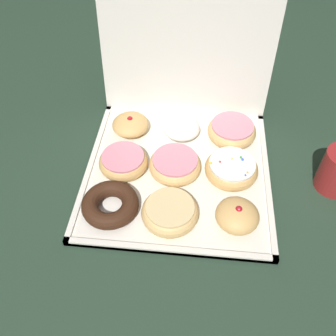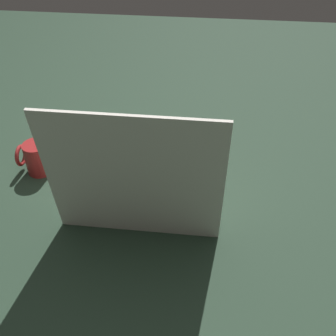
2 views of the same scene
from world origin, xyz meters
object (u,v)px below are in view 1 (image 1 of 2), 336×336
(pink_frosted_donut_3, at_px, (124,161))
(pink_frosted_donut_8, at_px, (232,131))
(jelly_filled_donut_6, at_px, (130,125))
(chocolate_cake_ring_donut_0, at_px, (110,204))
(glazed_ring_donut_1, at_px, (170,212))
(sprinkle_donut_5, at_px, (231,170))
(pink_frosted_donut_4, at_px, (175,165))
(powdered_filled_donut_7, at_px, (182,128))
(jelly_filled_donut_2, at_px, (237,216))
(donut_box, at_px, (177,172))

(pink_frosted_donut_3, distance_m, pink_frosted_donut_8, 0.27)
(jelly_filled_donut_6, xyz_separation_m, pink_frosted_donut_8, (0.25, 0.00, 0.00))
(chocolate_cake_ring_donut_0, relative_size, pink_frosted_donut_3, 1.06)
(glazed_ring_donut_1, xyz_separation_m, sprinkle_donut_5, (0.12, 0.13, 0.00))
(sprinkle_donut_5, relative_size, jelly_filled_donut_6, 1.31)
(glazed_ring_donut_1, distance_m, pink_frosted_donut_4, 0.13)
(glazed_ring_donut_1, relative_size, powdered_filled_donut_7, 1.29)
(pink_frosted_donut_4, xyz_separation_m, jelly_filled_donut_6, (-0.12, 0.12, -0.00))
(pink_frosted_donut_4, bearing_deg, pink_frosted_donut_8, 44.57)
(jelly_filled_donut_2, bearing_deg, pink_frosted_donut_4, 137.05)
(donut_box, bearing_deg, pink_frosted_donut_4, -168.87)
(sprinkle_donut_5, bearing_deg, jelly_filled_donut_2, -85.91)
(glazed_ring_donut_1, height_order, jelly_filled_donut_2, jelly_filled_donut_2)
(powdered_filled_donut_7, bearing_deg, sprinkle_donut_5, -46.93)
(glazed_ring_donut_1, xyz_separation_m, pink_frosted_donut_8, (0.13, 0.25, 0.00))
(chocolate_cake_ring_donut_0, relative_size, glazed_ring_donut_1, 1.01)
(pink_frosted_donut_4, distance_m, powdered_filled_donut_7, 0.13)
(glazed_ring_donut_1, bearing_deg, pink_frosted_donut_8, 63.20)
(pink_frosted_donut_4, height_order, jelly_filled_donut_6, jelly_filled_donut_6)
(pink_frosted_donut_4, height_order, powdered_filled_donut_7, powdered_filled_donut_7)
(glazed_ring_donut_1, height_order, sprinkle_donut_5, sprinkle_donut_5)
(chocolate_cake_ring_donut_0, height_order, powdered_filled_donut_7, powdered_filled_donut_7)
(sprinkle_donut_5, relative_size, pink_frosted_donut_8, 1.00)
(pink_frosted_donut_4, bearing_deg, powdered_filled_donut_7, 86.72)
(jelly_filled_donut_6, xyz_separation_m, powdered_filled_donut_7, (0.13, 0.00, 0.00))
(jelly_filled_donut_2, distance_m, pink_frosted_donut_8, 0.25)
(donut_box, relative_size, powdered_filled_donut_7, 4.58)
(glazed_ring_donut_1, relative_size, pink_frosted_donut_3, 1.05)
(jelly_filled_donut_6, bearing_deg, glazed_ring_donut_1, -64.04)
(glazed_ring_donut_1, bearing_deg, pink_frosted_donut_3, 132.23)
(glazed_ring_donut_1, bearing_deg, jelly_filled_donut_6, 115.96)
(pink_frosted_donut_8, bearing_deg, glazed_ring_donut_1, -116.80)
(donut_box, xyz_separation_m, sprinkle_donut_5, (0.12, -0.00, 0.03))
(chocolate_cake_ring_donut_0, bearing_deg, jelly_filled_donut_6, 89.63)
(donut_box, bearing_deg, chocolate_cake_ring_donut_0, -137.20)
(jelly_filled_donut_6, distance_m, pink_frosted_donut_8, 0.25)
(donut_box, height_order, jelly_filled_donut_6, jelly_filled_donut_6)
(pink_frosted_donut_3, height_order, pink_frosted_donut_4, pink_frosted_donut_4)
(pink_frosted_donut_8, bearing_deg, jelly_filled_donut_2, -88.74)
(donut_box, relative_size, pink_frosted_donut_8, 3.49)
(pink_frosted_donut_3, bearing_deg, jelly_filled_donut_6, 92.11)
(jelly_filled_donut_2, relative_size, powdered_filled_donut_7, 0.97)
(chocolate_cake_ring_donut_0, height_order, pink_frosted_donut_8, pink_frosted_donut_8)
(jelly_filled_donut_2, xyz_separation_m, pink_frosted_donut_8, (-0.01, 0.25, -0.00))
(chocolate_cake_ring_donut_0, xyz_separation_m, sprinkle_donut_5, (0.25, 0.12, 0.00))
(chocolate_cake_ring_donut_0, bearing_deg, glazed_ring_donut_1, -3.78)
(chocolate_cake_ring_donut_0, xyz_separation_m, glazed_ring_donut_1, (0.12, -0.01, 0.00))
(powdered_filled_donut_7, bearing_deg, donut_box, -90.60)
(pink_frosted_donut_3, xyz_separation_m, pink_frosted_donut_4, (0.12, -0.00, 0.00))
(donut_box, distance_m, pink_frosted_donut_3, 0.13)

